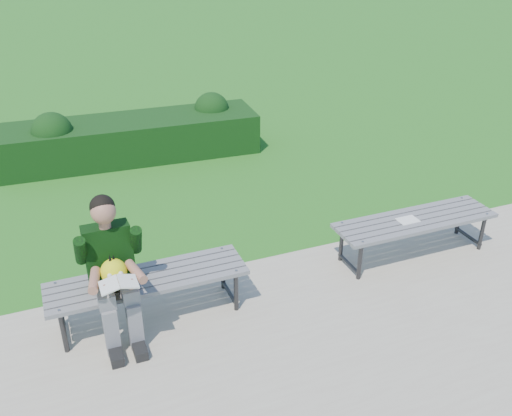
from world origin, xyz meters
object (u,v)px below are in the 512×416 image
seated_boy (112,267)px  bench_right (415,223)px  hedge (131,136)px  bench_left (148,282)px  paper_sheet (408,220)px

seated_boy → bench_right: bearing=1.9°
hedge → bench_left: bearing=-98.6°
seated_boy → paper_sheet: 3.12m
bench_left → paper_sheet: (2.81, 0.01, 0.06)m
bench_right → seated_boy: 3.22m
hedge → bench_right: bearing=-59.8°
hedge → seated_boy: size_ratio=2.95×
hedge → bench_right: 4.59m
bench_right → seated_boy: bearing=-178.1°
bench_right → paper_sheet: 0.12m
seated_boy → paper_sheet: (3.11, 0.10, -0.24)m
bench_left → seated_boy: bearing=-162.8°
bench_right → bench_left: bearing=-179.8°
hedge → paper_sheet: size_ratio=17.58×
bench_left → paper_sheet: size_ratio=8.15×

